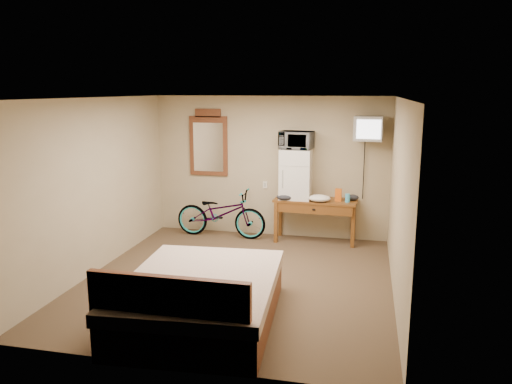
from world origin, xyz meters
The scene contains 13 objects.
room centered at (0.00, 0.00, 1.25)m, with size 4.60×4.64×2.50m.
desk centered at (0.86, 2.00, 0.63)m, with size 1.43×0.62×0.75m.
mini_fridge centered at (0.51, 2.06, 1.18)m, with size 0.53×0.52×0.86m.
microwave centered at (0.51, 2.06, 1.76)m, with size 0.55×0.37×0.30m, color white.
snack_bag centered at (1.25, 1.98, 0.86)m, with size 0.11×0.06×0.22m, color #D75C13.
blue_cup centered at (1.40, 1.94, 0.82)m, with size 0.08×0.08×0.14m, color #45BBEC.
cloth_cream centered at (0.94, 1.88, 0.81)m, with size 0.38×0.29×0.12m, color white.
cloth_dark_a centered at (0.35, 1.86, 0.80)m, with size 0.28×0.21×0.10m, color black.
cloth_dark_b centered at (1.48, 2.12, 0.80)m, with size 0.21×0.17×0.09m, color black.
crt_television centered at (1.70, 2.02, 1.98)m, with size 0.49×0.59×0.40m.
wall_mirror centered at (-1.13, 2.27, 1.64)m, with size 0.71×0.04×1.20m.
bicycle centered at (-0.82, 1.95, 0.43)m, with size 0.58×1.65×0.87m, color black.
bed centered at (-0.09, -1.37, 0.29)m, with size 1.80×2.30×0.90m.
Camera 1 is at (1.68, -6.37, 2.61)m, focal length 35.00 mm.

